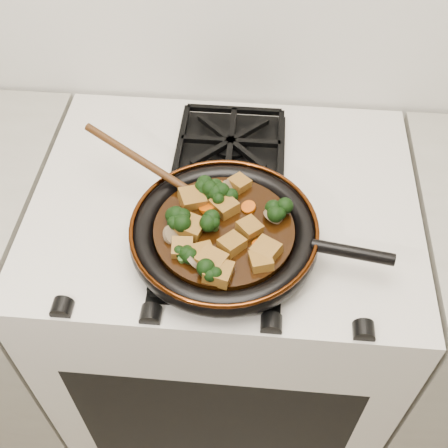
{
  "coord_description": "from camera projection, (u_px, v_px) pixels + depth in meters",
  "views": [
    {
      "loc": [
        0.06,
        0.94,
        1.72
      ],
      "look_at": [
        0.01,
        1.56,
        0.97
      ],
      "focal_mm": 45.0,
      "sensor_mm": 36.0,
      "label": 1
    }
  ],
  "objects": [
    {
      "name": "tofu_cube_4",
      "position": [
        261.0,
        261.0,
        0.93
      ],
      "size": [
        0.05,
        0.05,
        0.03
      ],
      "primitive_type": "cube",
      "rotation": [
        -0.11,
        -0.04,
        0.28
      ],
      "color": "brown",
      "rests_on": "braising_sauce"
    },
    {
      "name": "broccoli_floret_7",
      "position": [
        278.0,
        213.0,
        0.99
      ],
      "size": [
        0.09,
        0.08,
        0.07
      ],
      "primitive_type": null,
      "rotation": [
        -0.11,
        0.24,
        2.67
      ],
      "color": "black",
      "rests_on": "braising_sauce"
    },
    {
      "name": "mushroom_slice_3",
      "position": [
        194.0,
        261.0,
        0.93
      ],
      "size": [
        0.04,
        0.04,
        0.03
      ],
      "primitive_type": "cylinder",
      "rotation": [
        0.94,
        0.0,
        2.13
      ],
      "color": "#7E6748",
      "rests_on": "braising_sauce"
    },
    {
      "name": "braising_sauce",
      "position": [
        224.0,
        232.0,
        0.99
      ],
      "size": [
        0.25,
        0.25,
        0.02
      ],
      "primitive_type": "cylinder",
      "color": "black",
      "rests_on": "skillet"
    },
    {
      "name": "broccoli_floret_3",
      "position": [
        208.0,
        191.0,
        1.02
      ],
      "size": [
        0.07,
        0.06,
        0.06
      ],
      "primitive_type": null,
      "rotation": [
        0.14,
        0.12,
        1.58
      ],
      "color": "black",
      "rests_on": "braising_sauce"
    },
    {
      "name": "broccoli_floret_4",
      "position": [
        215.0,
        226.0,
        0.97
      ],
      "size": [
        0.09,
        0.09,
        0.06
      ],
      "primitive_type": null,
      "rotation": [
        -0.05,
        -0.19,
        2.64
      ],
      "color": "black",
      "rests_on": "braising_sauce"
    },
    {
      "name": "broccoli_floret_6",
      "position": [
        176.0,
        223.0,
        0.98
      ],
      "size": [
        0.07,
        0.07,
        0.07
      ],
      "primitive_type": null,
      "rotation": [
        0.19,
        0.22,
        0.01
      ],
      "color": "black",
      "rests_on": "braising_sauce"
    },
    {
      "name": "mushroom_slice_0",
      "position": [
        173.0,
        234.0,
        0.96
      ],
      "size": [
        0.04,
        0.05,
        0.03
      ],
      "primitive_type": "cylinder",
      "rotation": [
        0.77,
        0.0,
        1.19
      ],
      "color": "#7E6748",
      "rests_on": "braising_sauce"
    },
    {
      "name": "tofu_cube_10",
      "position": [
        182.0,
        248.0,
        0.94
      ],
      "size": [
        0.04,
        0.04,
        0.03
      ],
      "primitive_type": "cube",
      "rotation": [
        0.05,
        -0.1,
        1.66
      ],
      "color": "brown",
      "rests_on": "braising_sauce"
    },
    {
      "name": "carrot_coin_0",
      "position": [
        208.0,
        207.0,
        1.0
      ],
      "size": [
        0.03,
        0.03,
        0.02
      ],
      "primitive_type": "cylinder",
      "rotation": [
        -0.16,
        -0.25,
        0.0
      ],
      "color": "#B74205",
      "rests_on": "braising_sauce"
    },
    {
      "name": "broccoli_floret_5",
      "position": [
        212.0,
        273.0,
        0.9
      ],
      "size": [
        0.07,
        0.06,
        0.06
      ],
      "primitive_type": null,
      "rotation": [
        0.05,
        0.18,
        0.08
      ],
      "color": "black",
      "rests_on": "braising_sauce"
    },
    {
      "name": "burner_grate_front",
      "position": [
        218.0,
        249.0,
        1.01
      ],
      "size": [
        0.23,
        0.23,
        0.03
      ],
      "primitive_type": null,
      "color": "black",
      "rests_on": "stove"
    },
    {
      "name": "carrot_coin_1",
      "position": [
        249.0,
        207.0,
        1.0
      ],
      "size": [
        0.03,
        0.03,
        0.02
      ],
      "primitive_type": "cylinder",
      "rotation": [
        0.17,
        -0.22,
        0.0
      ],
      "color": "#B74205",
      "rests_on": "braising_sauce"
    },
    {
      "name": "tofu_cube_6",
      "position": [
        190.0,
        227.0,
        0.97
      ],
      "size": [
        0.06,
        0.06,
        0.03
      ],
      "primitive_type": "cube",
      "rotation": [
        0.09,
        0.06,
        1.27
      ],
      "color": "brown",
      "rests_on": "braising_sauce"
    },
    {
      "name": "carrot_coin_2",
      "position": [
        260.0,
        244.0,
        0.95
      ],
      "size": [
        0.03,
        0.03,
        0.02
      ],
      "primitive_type": "cylinder",
      "rotation": [
        -0.35,
        -0.18,
        0.0
      ],
      "color": "#B74205",
      "rests_on": "braising_sauce"
    },
    {
      "name": "burner_grate_back",
      "position": [
        231.0,
        144.0,
        1.19
      ],
      "size": [
        0.23,
        0.23,
        0.03
      ],
      "primitive_type": null,
      "color": "black",
      "rests_on": "stove"
    },
    {
      "name": "stove",
      "position": [
        225.0,
        315.0,
        1.45
      ],
      "size": [
        0.76,
        0.6,
        0.9
      ],
      "primitive_type": "cube",
      "color": "beige",
      "rests_on": "ground"
    },
    {
      "name": "tofu_cube_2",
      "position": [
        192.0,
        199.0,
        1.01
      ],
      "size": [
        0.06,
        0.06,
        0.03
      ],
      "primitive_type": "cube",
      "rotation": [
        0.06,
        0.11,
        0.41
      ],
      "color": "brown",
      "rests_on": "braising_sauce"
    },
    {
      "name": "tofu_cube_3",
      "position": [
        225.0,
        206.0,
        1.0
      ],
      "size": [
        0.06,
        0.06,
        0.03
      ],
      "primitive_type": "cube",
      "rotation": [
        -0.04,
        0.08,
        2.29
      ],
      "color": "brown",
      "rests_on": "braising_sauce"
    },
    {
      "name": "tofu_cube_5",
      "position": [
        239.0,
        183.0,
        1.04
      ],
      "size": [
        0.05,
        0.05,
        0.02
      ],
      "primitive_type": "cube",
      "rotation": [
        0.11,
        0.03,
        2.41
      ],
      "color": "brown",
      "rests_on": "braising_sauce"
    },
    {
      "name": "tofu_cube_9",
      "position": [
        203.0,
        253.0,
        0.94
      ],
      "size": [
        0.05,
        0.05,
        0.02
      ],
      "primitive_type": "cube",
      "rotation": [
        -0.1,
        0.03,
        0.39
      ],
      "color": "brown",
      "rests_on": "braising_sauce"
    },
    {
      "name": "carrot_coin_4",
      "position": [
        175.0,
        215.0,
        0.99
      ],
      "size": [
        0.03,
        0.03,
        0.01
      ],
      "primitive_type": "cylinder",
      "rotation": [
        -0.02,
        0.19,
        0.0
      ],
      "color": "#B74205",
      "rests_on": "braising_sauce"
    },
    {
      "name": "mushroom_slice_1",
      "position": [
        230.0,
        188.0,
        1.03
      ],
      "size": [
        0.03,
        0.04,
        0.03
      ],
      "primitive_type": "cylinder",
      "rotation": [
        0.9,
        0.0,
        1.47
      ],
      "color": "#7E6748",
      "rests_on": "braising_sauce"
    },
    {
      "name": "tofu_cube_7",
      "position": [
        250.0,
        228.0,
        0.97
      ],
      "size": [
        0.05,
        0.05,
        0.02
      ],
      "primitive_type": "cube",
      "rotation": [
        0.01,
        0.08,
        0.74
      ],
      "color": "brown",
      "rests_on": "braising_sauce"
    },
    {
      "name": "tofu_cube_0",
      "position": [
        266.0,
        250.0,
        0.94
      ],
      "size": [
        0.06,
        0.06,
        0.03
      ],
      "primitive_type": "cube",
      "rotation": [
        -0.1,
        -0.11,
        0.99
      ],
      "color": "brown",
      "rests_on": "braising_sauce"
    },
    {
      "name": "tofu_cube_11",
      "position": [
        212.0,
        261.0,
        0.92
      ],
      "size": [
        0.06,
        0.05,
        0.03
      ],
      "primitive_type": "cube",
      "rotation": [
        0.02,
        -0.03,
        2.68
      ],
      "color": "brown",
      "rests_on": "braising_sauce"
    },
    {
      "name": "tofu_cube_1",
      "position": [
        232.0,
        244.0,
        0.95
      ],
      "size": [
        0.05,
        0.06,
        0.03
      ],
      "primitive_type": "cube",
      "rotation": [
        -0.1,
        0.09,
        0.82
      ],
      "color": "brown",
      "rests_on": "braising_sauce"
    },
    {
      "name": "broccoli_floret_0",
      "position": [
        226.0,
        198.0,
        1.01
      ],
      "size": [
        0.08,
        0.07,
        0.07
      ],
      "primitive_type": null,
      "rotation": [
        -0.06,
        0.19,
        2.99
      ],
      "color": "black",
      "rests_on": "braising_sauce"
    },
    {
      "name": "tofu_cube_8",
      "position": [
        218.0,
        272.0,
        0.91
      ],
      "size": [
        0.05,
        0.05,
        0.03
      ],
      "primitive_type": "cube",
      "rotation": [
        0.08,
        -0.06,
        2.93
      ],
      "color": "brown",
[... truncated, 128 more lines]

